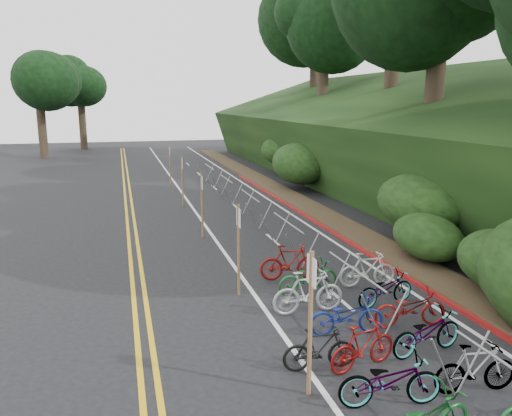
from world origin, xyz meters
The scene contains 10 objects.
ground centered at (0.00, 0.00, 0.00)m, with size 120.00×120.00×0.00m, color black.
road_markings centered at (0.63, 10.10, 0.00)m, with size 7.47×80.00×0.01m.
red_curb centered at (5.70, 12.00, 0.05)m, with size 0.25×28.00×0.10m, color maroon.
embankment centered at (12.96, 19.04, 2.57)m, with size 14.30×48.14×9.11m.
tree_cluster centered at (9.76, 22.04, 10.79)m, with size 31.81×53.51×17.24m.
bike_racks_rest centered at (3.00, 13.00, 0.85)m, with size 1.14×23.00×1.17m.
signpost_near centered at (0.72, 0.13, 1.51)m, with size 0.08×0.40×2.66m.
signposts_rest centered at (0.60, 14.00, 1.43)m, with size 0.08×18.40×2.50m.
bike_front centered at (1.22, 0.86, 0.44)m, with size 1.48×0.42×0.89m, color black.
bike_valet centered at (2.90, 1.00, 0.48)m, with size 3.17×10.56×1.09m.
Camera 1 is at (-2.29, -7.33, 5.11)m, focal length 35.00 mm.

